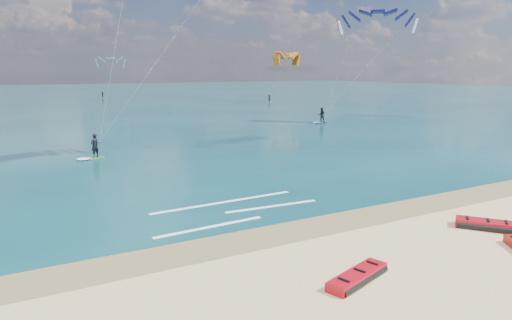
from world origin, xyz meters
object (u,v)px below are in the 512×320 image
Objects in this scene: kitesurfer_main at (133,43)px; kitesurfer_far at (352,58)px; packed_kite_left at (357,281)px; packed_kite_mid at (484,229)px.

kitesurfer_main is 31.38m from kitesurfer_far.
packed_kite_left is 44.82m from kitesurfer_far.
kitesurfer_main reaches higher than packed_kite_mid.
kitesurfer_main is at bearing 75.22° from packed_kite_left.
packed_kite_mid is 39.22m from kitesurfer_far.
kitesurfer_main is (-9.26, 21.59, 8.48)m from packed_kite_mid.
kitesurfer_main is 1.08× the size of kitesurfer_far.
kitesurfer_far is (28.17, 33.94, 7.95)m from packed_kite_left.
kitesurfer_far reaches higher than packed_kite_left.
packed_kite_mid is 24.97m from kitesurfer_main.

